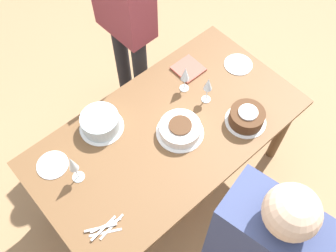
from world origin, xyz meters
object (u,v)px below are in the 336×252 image
cake_back_decorated (101,122)px  wine_glass_extra (73,165)px  cake_center_white (180,129)px  wine_glass_far (208,85)px  person_watching (124,5)px  wine_glass_near (185,74)px  cake_front_chocolate (247,117)px

cake_back_decorated → wine_glass_extra: 0.36m
cake_center_white → wine_glass_far: size_ratio=1.40×
person_watching → wine_glass_near: bearing=-1.5°
cake_back_decorated → wine_glass_near: 0.59m
cake_center_white → wine_glass_far: wine_glass_far is taller
cake_front_chocolate → wine_glass_far: bearing=103.0°
cake_front_chocolate → wine_glass_far: (-0.06, 0.28, 0.10)m
cake_center_white → person_watching: bearing=73.4°
cake_front_chocolate → person_watching: bearing=96.3°
wine_glass_extra → person_watching: (0.86, 0.64, 0.15)m
cake_center_white → cake_back_decorated: cake_back_decorated is taller
cake_back_decorated → cake_front_chocolate: bearing=-38.9°
cake_front_chocolate → person_watching: 1.05m
cake_center_white → wine_glass_extra: 0.65m
person_watching → wine_glass_far: bearing=1.7°
cake_back_decorated → wine_glass_near: size_ratio=1.34×
cake_center_white → wine_glass_near: wine_glass_near is taller
cake_back_decorated → wine_glass_extra: wine_glass_extra is taller
wine_glass_far → wine_glass_extra: wine_glass_extra is taller
cake_center_white → person_watching: (0.24, 0.80, 0.28)m
cake_back_decorated → wine_glass_far: (0.62, -0.27, 0.09)m
cake_back_decorated → wine_glass_near: (0.57, -0.12, 0.09)m
cake_center_white → cake_back_decorated: (-0.33, 0.34, 0.01)m
wine_glass_far → cake_front_chocolate: bearing=-77.0°
cake_center_white → cake_back_decorated: bearing=133.9°
cake_front_chocolate → wine_glass_far: size_ratio=1.22×
cake_front_chocolate → wine_glass_near: wine_glass_near is taller
cake_center_white → wine_glass_far: 0.32m
cake_front_chocolate → wine_glass_far: wine_glass_far is taller
cake_back_decorated → wine_glass_far: size_ratio=1.31×
wine_glass_extra → person_watching: person_watching is taller
wine_glass_extra → person_watching: bearing=36.7°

